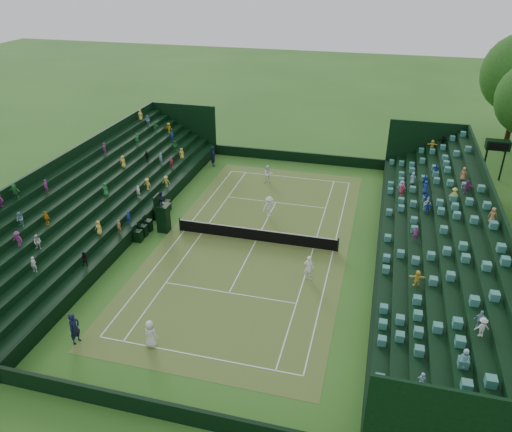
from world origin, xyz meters
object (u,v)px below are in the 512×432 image
at_px(tennis_net, 256,234).
at_px(player_far_east, 269,207).
at_px(umpire_chair, 163,214).
at_px(player_near_west, 150,334).
at_px(player_near_east, 309,268).
at_px(player_far_west, 268,174).

distance_m(tennis_net, player_far_east, 3.92).
xyz_separation_m(umpire_chair, player_near_west, (4.41, -11.51, -0.56)).
bearing_deg(player_near_west, player_near_east, -120.21).
bearing_deg(player_near_east, player_far_west, -63.96).
bearing_deg(player_near_west, umpire_chair, -58.58).
bearing_deg(player_far_west, player_near_east, -80.77).
xyz_separation_m(tennis_net, umpire_chair, (-6.93, -0.28, 0.82)).
height_order(tennis_net, player_far_west, player_far_west).
relative_size(umpire_chair, player_far_east, 1.88).
bearing_deg(umpire_chair, player_near_west, -69.04).
bearing_deg(player_far_east, player_near_west, -140.82).
bearing_deg(tennis_net, umpire_chair, -177.67).
xyz_separation_m(player_near_west, player_near_east, (6.90, 8.03, 0.06)).
xyz_separation_m(tennis_net, player_near_west, (-2.53, -11.79, 0.27)).
height_order(player_far_west, player_far_east, player_far_east).
bearing_deg(tennis_net, player_near_east, -40.63).
height_order(tennis_net, player_near_east, player_near_east).
bearing_deg(umpire_chair, player_far_west, 63.03).
relative_size(umpire_chair, player_near_west, 1.99).
relative_size(player_near_east, player_far_east, 1.02).
bearing_deg(player_near_east, umpire_chair, -14.04).
relative_size(player_near_east, player_far_west, 1.06).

